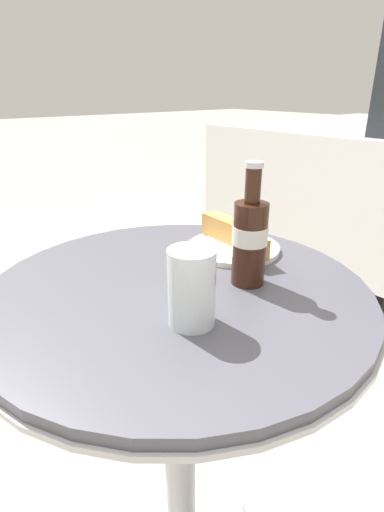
{
  "coord_description": "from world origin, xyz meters",
  "views": [
    {
      "loc": [
        0.54,
        -0.4,
        1.03
      ],
      "look_at": [
        0.0,
        0.04,
        0.73
      ],
      "focal_mm": 28.0,
      "sensor_mm": 36.0,
      "label": 1
    }
  ],
  "objects_px": {
    "bistro_table": "(178,343)",
    "cola_bottle_left": "(250,238)",
    "drinking_glass": "(192,291)",
    "lunch_plate_near": "(234,241)"
  },
  "relations": [
    {
      "from": "cola_bottle_left",
      "to": "bistro_table",
      "type": "bearing_deg",
      "value": -124.32
    },
    {
      "from": "bistro_table",
      "to": "cola_bottle_left",
      "type": "distance_m",
      "value": 0.26
    },
    {
      "from": "cola_bottle_left",
      "to": "drinking_glass",
      "type": "relative_size",
      "value": 1.84
    },
    {
      "from": "bistro_table",
      "to": "lunch_plate_near",
      "type": "xyz_separation_m",
      "value": [
        -0.06,
        0.21,
        0.15
      ]
    },
    {
      "from": "cola_bottle_left",
      "to": "lunch_plate_near",
      "type": "height_order",
      "value": "cola_bottle_left"
    },
    {
      "from": "drinking_glass",
      "to": "lunch_plate_near",
      "type": "bearing_deg",
      "value": 123.46
    },
    {
      "from": "bistro_table",
      "to": "drinking_glass",
      "type": "relative_size",
      "value": 5.88
    },
    {
      "from": "bistro_table",
      "to": "cola_bottle_left",
      "type": "height_order",
      "value": "cola_bottle_left"
    },
    {
      "from": "bistro_table",
      "to": "cola_bottle_left",
      "type": "relative_size",
      "value": 3.2
    },
    {
      "from": "cola_bottle_left",
      "to": "drinking_glass",
      "type": "bearing_deg",
      "value": -76.05
    }
  ]
}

